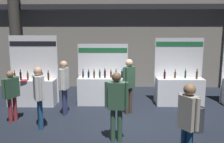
# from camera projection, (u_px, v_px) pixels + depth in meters

# --- Properties ---
(ground_plane) EXTENTS (26.67, 26.67, 0.00)m
(ground_plane) POSITION_uv_depth(u_px,v_px,m) (130.00, 124.00, 7.29)
(ground_plane) COLOR black
(hall_colonnade) EXTENTS (13.34, 1.30, 6.88)m
(hall_colonnade) POSITION_uv_depth(u_px,v_px,m) (126.00, 16.00, 11.41)
(hall_colonnade) COLOR gray
(hall_colonnade) RESTS_ON ground_plane
(exhibitor_booth_0) EXTENTS (1.80, 0.73, 2.56)m
(exhibitor_booth_0) POSITION_uv_depth(u_px,v_px,m) (33.00, 88.00, 9.08)
(exhibitor_booth_0) COLOR white
(exhibitor_booth_0) RESTS_ON ground_plane
(exhibitor_booth_1) EXTENTS (1.90, 0.66, 2.24)m
(exhibitor_booth_1) POSITION_uv_depth(u_px,v_px,m) (102.00, 88.00, 9.20)
(exhibitor_booth_1) COLOR white
(exhibitor_booth_1) RESTS_ON ground_plane
(exhibitor_booth_2) EXTENTS (1.79, 0.66, 2.47)m
(exhibitor_booth_2) POSITION_uv_depth(u_px,v_px,m) (179.00, 88.00, 9.12)
(exhibitor_booth_2) COLOR white
(exhibitor_booth_2) RESTS_ON ground_plane
(trash_bin) EXTENTS (0.38, 0.38, 0.69)m
(trash_bin) POSITION_uv_depth(u_px,v_px,m) (197.00, 119.00, 6.75)
(trash_bin) COLOR #38383D
(trash_bin) RESTS_ON ground_plane
(visitor_0) EXTENTS (0.39, 0.58, 1.58)m
(visitor_0) POSITION_uv_depth(u_px,v_px,m) (11.00, 92.00, 7.37)
(visitor_0) COLOR maroon
(visitor_0) RESTS_ON ground_plane
(visitor_1) EXTENTS (0.26, 0.53, 1.80)m
(visitor_1) POSITION_uv_depth(u_px,v_px,m) (64.00, 83.00, 7.93)
(visitor_1) COLOR navy
(visitor_1) RESTS_ON ground_plane
(visitor_3) EXTENTS (0.58, 0.28, 1.78)m
(visitor_3) POSITION_uv_depth(u_px,v_px,m) (116.00, 100.00, 6.01)
(visitor_3) COLOR #33563D
(visitor_3) RESTS_ON ground_plane
(visitor_4) EXTENTS (0.40, 0.50, 1.78)m
(visitor_4) POSITION_uv_depth(u_px,v_px,m) (39.00, 92.00, 6.80)
(visitor_4) COLOR navy
(visitor_4) RESTS_ON ground_plane
(visitor_5) EXTENTS (0.39, 0.44, 1.78)m
(visitor_5) POSITION_uv_depth(u_px,v_px,m) (188.00, 119.00, 4.81)
(visitor_5) COLOR navy
(visitor_5) RESTS_ON ground_plane
(visitor_7) EXTENTS (0.43, 0.38, 1.84)m
(visitor_7) POSITION_uv_depth(u_px,v_px,m) (129.00, 82.00, 8.02)
(visitor_7) COLOR #47382D
(visitor_7) RESTS_ON ground_plane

